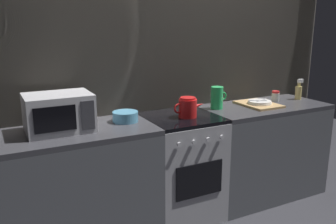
% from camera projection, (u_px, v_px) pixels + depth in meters
% --- Properties ---
extents(ground_plane, '(8.00, 8.00, 0.00)m').
position_uv_depth(ground_plane, '(180.00, 214.00, 3.22)').
color(ground_plane, '#2D2D33').
extents(back_wall, '(3.60, 0.05, 2.40)m').
position_uv_depth(back_wall, '(164.00, 75.00, 3.20)').
color(back_wall, '#A39989').
rests_on(back_wall, ground_plane).
extents(counter_left, '(1.20, 0.60, 0.90)m').
position_uv_depth(counter_left, '(76.00, 188.00, 2.71)').
color(counter_left, '#515459').
rests_on(counter_left, ground_plane).
extents(stove_unit, '(0.60, 0.63, 0.90)m').
position_uv_depth(stove_unit, '(181.00, 167.00, 3.11)').
color(stove_unit, '#9E9EA3').
rests_on(stove_unit, ground_plane).
extents(counter_right, '(1.20, 0.60, 0.90)m').
position_uv_depth(counter_right, '(261.00, 150.00, 3.51)').
color(counter_right, '#515459').
rests_on(counter_right, ground_plane).
extents(microwave, '(0.46, 0.35, 0.27)m').
position_uv_depth(microwave, '(59.00, 113.00, 2.57)').
color(microwave, '#B2B2B7').
rests_on(microwave, counter_left).
extents(kettle, '(0.28, 0.15, 0.17)m').
position_uv_depth(kettle, '(188.00, 107.00, 2.95)').
color(kettle, red).
rests_on(kettle, stove_unit).
extents(mixing_bowl, '(0.20, 0.20, 0.08)m').
position_uv_depth(mixing_bowl, '(125.00, 117.00, 2.83)').
color(mixing_bowl, teal).
rests_on(mixing_bowl, counter_left).
extents(pitcher, '(0.16, 0.11, 0.20)m').
position_uv_depth(pitcher, '(217.00, 98.00, 3.24)').
color(pitcher, green).
rests_on(pitcher, counter_right).
extents(dish_pile, '(0.30, 0.40, 0.06)m').
position_uv_depth(dish_pile, '(259.00, 104.00, 3.38)').
color(dish_pile, tan).
rests_on(dish_pile, counter_right).
extents(spice_jar, '(0.08, 0.08, 0.10)m').
position_uv_depth(spice_jar, '(275.00, 96.00, 3.54)').
color(spice_jar, silver).
rests_on(spice_jar, counter_right).
extents(spray_bottle, '(0.08, 0.06, 0.20)m').
position_uv_depth(spray_bottle, '(299.00, 91.00, 3.64)').
color(spray_bottle, '#E5CC72').
rests_on(spray_bottle, counter_right).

